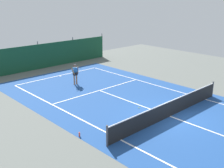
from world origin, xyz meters
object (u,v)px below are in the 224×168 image
(water_bottle, at_px, (79,134))
(tennis_net, at_px, (170,108))
(tennis_player, at_px, (75,73))
(tennis_ball_near_player, at_px, (139,108))
(parked_car, at_px, (6,59))

(water_bottle, bearing_deg, tennis_net, -17.30)
(tennis_net, relative_size, tennis_player, 6.17)
(water_bottle, bearing_deg, tennis_ball_near_player, 4.73)
(tennis_player, xyz_separation_m, water_bottle, (-4.99, -7.19, -0.84))
(tennis_player, xyz_separation_m, parked_car, (-1.66, 9.21, -0.12))
(tennis_ball_near_player, bearing_deg, tennis_net, -79.34)
(tennis_player, bearing_deg, parked_car, -66.53)
(parked_car, bearing_deg, tennis_net, 102.93)
(parked_car, bearing_deg, water_bottle, 84.96)
(tennis_player, relative_size, tennis_ball_near_player, 24.85)
(tennis_net, bearing_deg, water_bottle, 162.70)
(tennis_player, distance_m, parked_car, 9.36)
(tennis_player, height_order, water_bottle, tennis_player)
(tennis_net, distance_m, water_bottle, 5.65)
(water_bottle, bearing_deg, tennis_player, 55.22)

